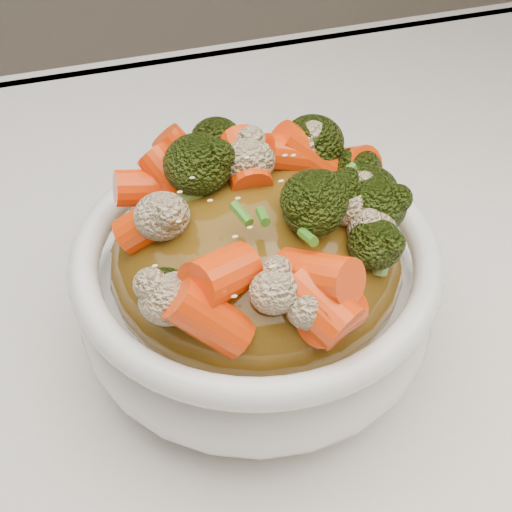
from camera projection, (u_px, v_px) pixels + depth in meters
name	position (u px, v px, depth m)	size (l,w,h in m)	color
tablecloth	(342.00, 403.00, 0.48)	(1.20, 0.80, 0.04)	silver
bowl	(256.00, 294.00, 0.46)	(0.21, 0.21, 0.08)	white
sauce_base	(256.00, 260.00, 0.44)	(0.16, 0.16, 0.09)	#5D3F10
carrots	(256.00, 176.00, 0.40)	(0.16, 0.16, 0.05)	#FF4208
broccoli	(256.00, 177.00, 0.40)	(0.16, 0.16, 0.04)	black
cauliflower	(256.00, 180.00, 0.40)	(0.16, 0.16, 0.03)	beige
scallions	(256.00, 174.00, 0.40)	(0.12, 0.12, 0.02)	#33751B
sesame_seeds	(256.00, 174.00, 0.40)	(0.15, 0.15, 0.01)	beige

